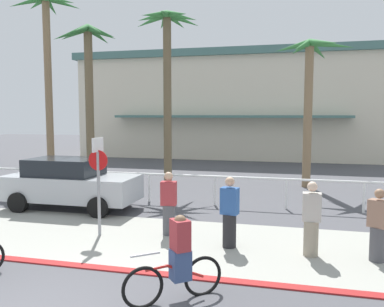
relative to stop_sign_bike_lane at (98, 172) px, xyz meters
The scene contains 16 objects.
ground_plane 6.09m from the stop_sign_bike_lane, 80.04° to the left, with size 80.00×80.00×0.00m, color #4C4C51.
sidewalk_strip 1.95m from the stop_sign_bike_lane, ahead, with size 44.00×4.00×0.02m, color #9E9E93.
curb_paint 2.82m from the stop_sign_bike_lane, 63.57° to the right, with size 44.00×0.24×0.03m, color maroon.
building_backdrop 22.73m from the stop_sign_bike_lane, 88.52° to the left, with size 23.00×11.13×7.58m.
rail_fence 4.46m from the stop_sign_bike_lane, 76.65° to the left, with size 21.84×0.08×1.04m.
stop_sign_bike_lane is the anchor object (origin of this frame).
palm_tree_1 12.21m from the stop_sign_bike_lane, 129.27° to the left, with size 3.26×3.23×8.98m.
palm_tree_2 8.73m from the stop_sign_bike_lane, 119.79° to the left, with size 3.05×3.40×7.02m.
palm_tree_3 8.98m from the stop_sign_bike_lane, 94.52° to the left, with size 3.10×3.66×7.65m.
palm_tree_4 10.67m from the stop_sign_bike_lane, 57.69° to the left, with size 3.26×3.12×6.31m.
car_silver_1 3.55m from the stop_sign_bike_lane, 132.65° to the left, with size 4.40×2.02×1.69m.
cyclist_red_0 4.33m from the stop_sign_bike_lane, 45.15° to the right, with size 1.45×1.20×1.50m.
pedestrian_0 2.01m from the stop_sign_bike_lane, 16.15° to the left, with size 0.43×0.36×1.67m.
pedestrian_1 6.69m from the stop_sign_bike_lane, ahead, with size 0.48×0.44×1.59m.
pedestrian_2 5.34m from the stop_sign_bike_lane, ahead, with size 0.40×0.33×1.69m.
pedestrian_3 3.53m from the stop_sign_bike_lane, ahead, with size 0.44×0.38×1.70m.
Camera 1 is at (3.81, -5.11, 3.15)m, focal length 37.80 mm.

